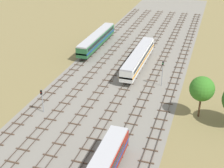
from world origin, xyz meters
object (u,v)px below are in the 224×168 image
(signal_post_nearest, at_px, (42,98))
(signal_post_near, at_px, (162,70))
(passenger_coach_far_left_mid, at_px, (97,39))
(passenger_coach_centre_near, at_px, (138,58))

(signal_post_nearest, distance_m, signal_post_near, 25.56)
(signal_post_nearest, relative_size, signal_post_near, 0.82)
(passenger_coach_far_left_mid, bearing_deg, signal_post_nearest, -86.14)
(passenger_coach_centre_near, xyz_separation_m, passenger_coach_far_left_mid, (-14.03, 9.61, 0.00))
(passenger_coach_centre_near, relative_size, passenger_coach_far_left_mid, 1.00)
(passenger_coach_centre_near, relative_size, signal_post_nearest, 4.69)
(passenger_coach_centre_near, distance_m, passenger_coach_far_left_mid, 17.01)
(signal_post_nearest, bearing_deg, signal_post_near, 42.94)
(passenger_coach_far_left_mid, bearing_deg, signal_post_near, -39.36)
(passenger_coach_centre_near, xyz_separation_m, signal_post_nearest, (-11.69, -25.07, 0.40))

